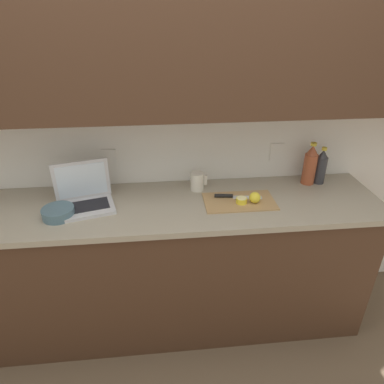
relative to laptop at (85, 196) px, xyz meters
name	(u,v)px	position (x,y,z in m)	size (l,w,h in m)	color
ground_plane	(175,317)	(0.50, -0.04, -1.00)	(12.00, 12.00, 0.00)	brown
wall_back	(167,87)	(0.50, 0.19, 0.56)	(5.20, 0.38, 2.60)	white
counter_unit	(171,265)	(0.48, -0.03, -0.52)	(2.50, 0.60, 0.94)	#472D1E
laptop	(85,196)	(0.00, 0.00, 0.00)	(0.36, 0.30, 0.25)	silver
cutting_board	(239,201)	(0.90, -0.05, -0.06)	(0.42, 0.24, 0.01)	tan
knife	(230,196)	(0.85, -0.01, -0.04)	(0.29, 0.06, 0.02)	silver
lemon_half_cut	(242,200)	(0.90, -0.08, -0.03)	(0.06, 0.06, 0.03)	yellow
lemon_whole_beside	(255,198)	(0.98, -0.08, -0.02)	(0.07, 0.07, 0.07)	yellow
bottle_green_soda	(310,165)	(1.39, 0.15, 0.07)	(0.08, 0.08, 0.28)	#A34C2D
bottle_oil_tall	(321,167)	(1.47, 0.15, 0.05)	(0.07, 0.07, 0.24)	#333338
measuring_cup	(197,181)	(0.67, 0.13, 0.00)	(0.11, 0.09, 0.11)	silver
bowl_white	(58,213)	(-0.13, -0.12, -0.03)	(0.17, 0.17, 0.06)	slate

